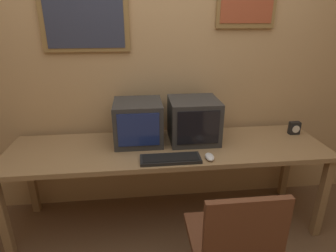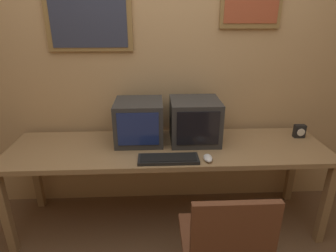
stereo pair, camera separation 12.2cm
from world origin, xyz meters
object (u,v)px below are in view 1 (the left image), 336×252
monitor_left (138,122)px  monitor_right (194,120)px  mouse_near_keyboard (210,157)px  desk_clock (294,128)px  keyboard_main (170,159)px

monitor_left → monitor_right: size_ratio=0.97×
mouse_near_keyboard → desk_clock: size_ratio=1.03×
monitor_left → keyboard_main: bearing=-58.3°
mouse_near_keyboard → desk_clock: 0.88m
monitor_right → keyboard_main: size_ratio=0.90×
monitor_right → desk_clock: (0.86, 0.02, -0.11)m
mouse_near_keyboard → monitor_left: bearing=143.7°
monitor_left → mouse_near_keyboard: monitor_left is taller
desk_clock → mouse_near_keyboard: bearing=-156.2°
monitor_right → desk_clock: monitor_right is taller
keyboard_main → mouse_near_keyboard: (0.27, -0.01, 0.01)m
keyboard_main → mouse_near_keyboard: 0.27m
mouse_near_keyboard → desk_clock: desk_clock is taller
monitor_left → keyboard_main: size_ratio=0.87×
monitor_right → keyboard_main: bearing=-124.1°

